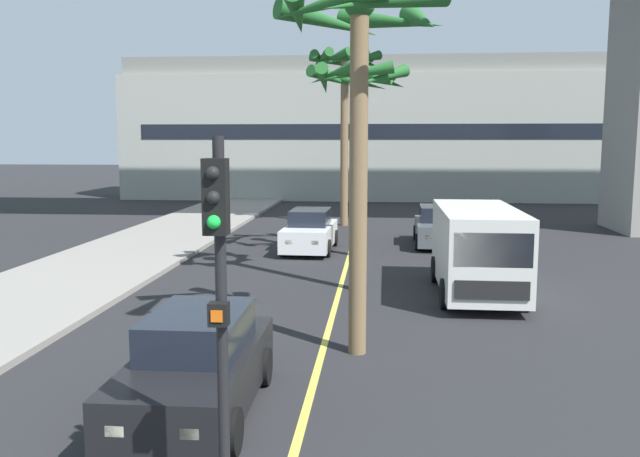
% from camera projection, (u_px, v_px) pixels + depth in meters
% --- Properties ---
extents(lane_stripe_center, '(0.14, 56.00, 0.01)m').
position_uv_depth(lane_stripe_center, '(347.00, 263.00, 22.38)').
color(lane_stripe_center, '#DBCC4C').
rests_on(lane_stripe_center, ground).
extents(pier_building_backdrop, '(34.16, 8.04, 9.79)m').
position_uv_depth(pier_building_backdrop, '(366.00, 131.00, 47.74)').
color(pier_building_backdrop, '#ADB2A8').
rests_on(pier_building_backdrop, ground).
extents(car_queue_front, '(1.86, 4.12, 1.56)m').
position_uv_depth(car_queue_front, '(197.00, 367.00, 10.01)').
color(car_queue_front, black).
rests_on(car_queue_front, ground).
extents(car_queue_second, '(1.90, 4.14, 1.56)m').
position_uv_depth(car_queue_second, '(438.00, 227.00, 26.04)').
color(car_queue_second, '#4C5156').
rests_on(car_queue_second, ground).
extents(car_queue_third, '(1.93, 4.15, 1.56)m').
position_uv_depth(car_queue_third, '(310.00, 232.00, 24.79)').
color(car_queue_third, white).
rests_on(car_queue_third, ground).
extents(delivery_van, '(2.18, 5.26, 2.36)m').
position_uv_depth(delivery_van, '(477.00, 248.00, 17.57)').
color(delivery_van, silver).
rests_on(delivery_van, ground).
extents(traffic_light_median_near, '(0.24, 0.37, 4.20)m').
position_uv_depth(traffic_light_median_near, '(219.00, 283.00, 6.69)').
color(traffic_light_median_near, black).
rests_on(traffic_light_median_near, ground).
extents(palm_tree_near_median, '(2.88, 2.87, 8.54)m').
position_uv_depth(palm_tree_near_median, '(362.00, 27.00, 17.39)').
color(palm_tree_near_median, brown).
rests_on(palm_tree_near_median, ground).
extents(palm_tree_mid_median, '(3.59, 3.64, 8.43)m').
position_uv_depth(palm_tree_mid_median, '(344.00, 78.00, 31.25)').
color(palm_tree_mid_median, brown).
rests_on(palm_tree_mid_median, ground).
extents(palm_tree_far_median, '(3.42, 3.51, 6.97)m').
position_uv_depth(palm_tree_far_median, '(359.00, 52.00, 12.16)').
color(palm_tree_far_median, brown).
rests_on(palm_tree_far_median, ground).
extents(palm_tree_farthest_median, '(3.68, 3.65, 6.86)m').
position_uv_depth(palm_tree_farthest_median, '(357.00, 93.00, 23.03)').
color(palm_tree_farthest_median, brown).
rests_on(palm_tree_farthest_median, ground).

